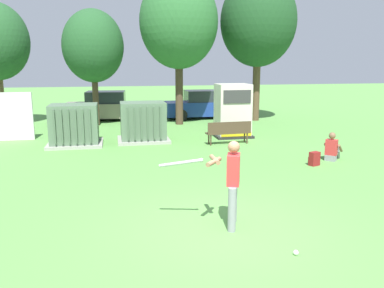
{
  "coord_description": "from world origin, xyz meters",
  "views": [
    {
      "loc": [
        -2.0,
        -7.04,
        3.22
      ],
      "look_at": [
        0.1,
        3.5,
        1.0
      ],
      "focal_mm": 37.12,
      "sensor_mm": 36.0,
      "label": 1
    }
  ],
  "objects": [
    {
      "name": "ground_plane",
      "position": [
        0.0,
        0.0,
        0.0
      ],
      "size": [
        96.0,
        96.0,
        0.0
      ],
      "primitive_type": "plane",
      "color": "#5B9947"
    },
    {
      "name": "seated_spectator",
      "position": [
        5.11,
        4.72,
        0.38
      ],
      "size": [
        0.75,
        0.73,
        0.96
      ],
      "color": "gray",
      "rests_on": "ground"
    },
    {
      "name": "park_bench",
      "position": [
        2.47,
        7.92,
        0.54
      ],
      "size": [
        1.82,
        0.51,
        0.92
      ],
      "color": "#4C3828",
      "rests_on": "ground"
    },
    {
      "name": "parked_car_left_of_center",
      "position": [
        3.06,
        15.5,
        0.75
      ],
      "size": [
        4.2,
        1.92,
        1.62
      ],
      "color": "navy",
      "rests_on": "ground"
    },
    {
      "name": "tree_center_right",
      "position": [
        1.4,
        13.46,
        5.19
      ],
      "size": [
        3.96,
        3.96,
        7.56
      ],
      "color": "#4C3828",
      "rests_on": "ground"
    },
    {
      "name": "transformer_west",
      "position": [
        -3.52,
        8.89,
        0.79
      ],
      "size": [
        2.1,
        1.7,
        1.62
      ],
      "color": "#9E9B93",
      "rests_on": "ground"
    },
    {
      "name": "tree_right",
      "position": [
        5.83,
        14.03,
        5.35
      ],
      "size": [
        4.08,
        4.08,
        7.8
      ],
      "color": "brown",
      "rests_on": "ground"
    },
    {
      "name": "batter",
      "position": [
        0.19,
        0.13,
        0.98
      ],
      "size": [
        1.58,
        0.84,
        1.74
      ],
      "color": "gray",
      "rests_on": "ground"
    },
    {
      "name": "generator_enclosure",
      "position": [
        3.09,
        9.49,
        1.14
      ],
      "size": [
        1.6,
        1.4,
        2.3
      ],
      "color": "#262626",
      "rests_on": "ground"
    },
    {
      "name": "transformer_mid_west",
      "position": [
        -0.83,
        9.21,
        0.79
      ],
      "size": [
        2.1,
        1.7,
        1.62
      ],
      "color": "#9E9B93",
      "rests_on": "ground"
    },
    {
      "name": "parked_car_leftmost",
      "position": [
        -2.51,
        15.79,
        0.75
      ],
      "size": [
        4.34,
        2.21,
        1.62
      ],
      "color": "gray",
      "rests_on": "ground"
    },
    {
      "name": "tree_center_left",
      "position": [
        -2.88,
        13.97,
        3.99
      ],
      "size": [
        3.04,
        3.04,
        5.82
      ],
      "color": "#4C3828",
      "rests_on": "ground"
    },
    {
      "name": "sports_ball",
      "position": [
        0.95,
        -1.27,
        0.04
      ],
      "size": [
        0.09,
        0.09,
        0.09
      ],
      "primitive_type": "sphere",
      "color": "white",
      "rests_on": "ground"
    },
    {
      "name": "backpack",
      "position": [
        4.19,
        4.19,
        0.21
      ],
      "size": [
        0.37,
        0.34,
        0.44
      ],
      "color": "maroon",
      "rests_on": "ground"
    }
  ]
}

